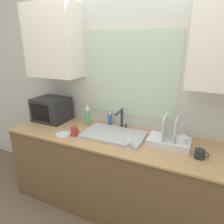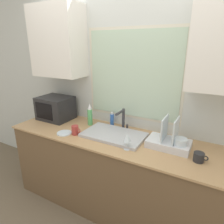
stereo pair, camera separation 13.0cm
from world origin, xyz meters
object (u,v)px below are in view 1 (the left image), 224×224
microwave (52,109)px  soap_bottle (110,119)px  faucet (121,117)px  dish_rack (170,140)px  mug_near_sink (74,131)px  wine_glass (129,138)px  spray_bottle (88,115)px

microwave → soap_bottle: 0.76m
faucet → soap_bottle: bearing=158.6°
microwave → dish_rack: bearing=-2.5°
microwave → soap_bottle: microwave is taller
microwave → faucet: bearing=6.1°
faucet → mug_near_sink: bearing=-137.0°
microwave → mug_near_sink: (0.52, -0.26, -0.09)m
soap_bottle → dish_rack: bearing=-17.1°
faucet → wine_glass: (0.23, -0.38, -0.04)m
dish_rack → wine_glass: bearing=-146.5°
spray_bottle → wine_glass: (0.64, -0.32, -0.02)m
dish_rack → mug_near_sink: size_ratio=3.59×
faucet → soap_bottle: size_ratio=1.48×
soap_bottle → mug_near_sink: bearing=-116.5°
faucet → dish_rack: (0.57, -0.16, -0.08)m
microwave → spray_bottle: (0.51, 0.04, -0.02)m
spray_bottle → mug_near_sink: spray_bottle is taller
faucet → spray_bottle: spray_bottle is taller
faucet → dish_rack: size_ratio=0.61×
faucet → mug_near_sink: 0.54m
wine_glass → faucet: bearing=121.5°
microwave → wine_glass: size_ratio=2.68×
microwave → mug_near_sink: 0.59m
dish_rack → wine_glass: 0.40m
dish_rack → microwave: bearing=177.5°
spray_bottle → mug_near_sink: 0.31m
faucet → dish_rack: 0.60m
faucet → wine_glass: faucet is taller
faucet → soap_bottle: faucet is taller
spray_bottle → wine_glass: 0.71m
faucet → microwave: microwave is taller
faucet → mug_near_sink: (-0.39, -0.36, -0.09)m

